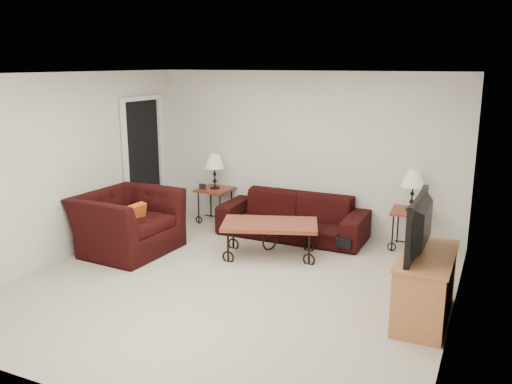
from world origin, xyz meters
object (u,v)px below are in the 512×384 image
Objects in this scene: side_table_right at (410,230)px; television at (428,226)px; tv_stand at (425,286)px; backpack at (346,238)px; lamp_right at (412,190)px; side_table_left at (215,205)px; coffee_table at (270,239)px; armchair at (128,222)px; sofa at (293,216)px; lamp_left at (215,171)px.

side_table_right is 2.29m from television.
tv_stand reaches higher than backpack.
lamp_right is at bearing 0.00° from side_table_right.
side_table_left is 1.85m from coffee_table.
armchair is at bearing -103.46° from side_table_left.
sofa is at bearing 138.87° from tv_stand.
sofa is 2.96m from tv_stand.
armchair reaches higher than backpack.
backpack is at bearing -19.88° from sofa.
television is at bearing -42.24° from backpack.
side_table_right is 0.58m from lamp_right.
backpack is (-1.26, 1.60, -0.80)m from television.
side_table_left is (-1.46, 0.18, -0.04)m from sofa.
sofa reaches higher than side_table_right.
coffee_table is 3.05× the size of backpack.
side_table_right is at bearing 5.95° from sofa.
lamp_left is at bearing 143.09° from coffee_table.
coffee_table reaches higher than backpack.
television is at bearing -91.62° from armchair.
lamp_right reaches higher than sofa.
tv_stand is 2.06m from backpack.
tv_stand reaches higher than side_table_left.
lamp_left is at bearing -120.11° from television.
coffee_table is at bearing -88.51° from sofa.
side_table_right is (1.73, 0.18, -0.04)m from sofa.
lamp_left reaches higher than side_table_left.
armchair reaches higher than side_table_left.
television is at bearing -24.88° from coffee_table.
lamp_right reaches higher than coffee_table.
coffee_table is 2.43m from tv_stand.
armchair is 1.11× the size of tv_stand.
coffee_table is 2.53m from television.
side_table_right is 0.44× the size of armchair.
tv_stand is (4.11, -0.36, -0.07)m from armchair.
backpack is at bearing 32.71° from coffee_table.
side_table_right is at bearing 0.00° from lamp_left.
side_table_right is 0.45× the size of coffee_table.
coffee_table is 1.22× the size of television.
backpack is (2.40, -0.52, -0.66)m from lamp_left.
backpack is (-0.78, -0.52, -0.66)m from lamp_right.
television is 2.50× the size of backpack.
television is at bearing -41.39° from sofa.
tv_stand is (2.23, -1.94, 0.03)m from sofa.
tv_stand is at bearing -41.80° from backpack.
lamp_right is 0.45× the size of coffee_table.
backpack is at bearing -12.26° from lamp_left.
sofa is 3.02m from television.
sofa is at bearing -46.44° from armchair.
side_table_left reaches higher than side_table_right.
armchair is (-1.88, -1.59, 0.10)m from sofa.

